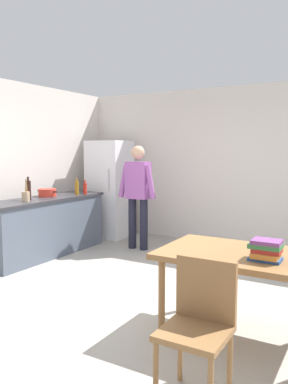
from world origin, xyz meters
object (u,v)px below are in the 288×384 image
Objects in this scene: book_stack at (266,250)px; cooking_pot at (47,193)px; chair at (199,319)px; bottle_oil_amber at (77,188)px; bottle_sauce_red at (85,189)px; utensil_jar at (26,196)px; dining_table at (242,261)px; refrigerator at (110,189)px; person at (138,190)px; bottle_wine_dark at (28,190)px.

cooking_pot is at bearing 159.35° from book_stack.
chair is 4.17m from bottle_oil_amber.
bottle_sauce_red is (-3.15, 2.75, 0.46)m from chair.
cooking_pot is 3.97m from book_stack.
utensil_jar is 1.33× the size of bottle_sauce_red.
chair is at bearing -90.00° from dining_table.
bottle_sauce_red is at bearing 66.99° from bottle_oil_amber.
chair is (3.30, -3.67, -0.37)m from refrigerator.
utensil_jar is 1.27× the size of book_stack.
utensil_jar is at bearing -97.89° from bottle_sauce_red.
chair is 3.79× the size of bottle_sauce_red.
bottle_sauce_red reaches higher than chair.
refrigerator is 1.29× the size of dining_table.
utensil_jar reaches higher than cooking_pot.
bottle_wine_dark is at bearing -129.04° from person.
bottle_wine_dark is 1.01m from bottle_sauce_red.
chair is 2.68× the size of bottle_wine_dark.
person is 3.93m from chair.
utensil_jar reaches higher than bottle_sauce_red.
dining_table is 0.98m from chair.
utensil_jar is 1.15m from bottle_sauce_red.
bottle_oil_amber is (0.22, 0.83, -0.03)m from bottle_wine_dark.
cooking_pot is at bearing -142.12° from person.
person is 3.20m from dining_table.
bottle_oil_amber is (0.28, 0.38, 0.06)m from cooking_pot.
refrigerator is at bearing 94.93° from bottle_oil_amber.
person is 5.31× the size of utensil_jar.
chair is 3.71m from utensil_jar.
person is at bearing 112.81° from chair.
bottle_sauce_red reaches higher than dining_table.
cooking_pot reaches higher than chair.
refrigerator is 5.62× the size of utensil_jar.
bottle_sauce_red is (-0.80, -0.36, 0.02)m from person.
cooking_pot is (-3.49, 2.23, 0.43)m from chair.
bottle_wine_dark is at bearing 165.39° from book_stack.
chair is 4.21m from bottle_sauce_red.
chair is at bearing -52.97° from person.
dining_table is (3.30, -2.70, -0.23)m from refrigerator.
person reaches higher than utensil_jar.
dining_table is at bearing 75.78° from chair.
refrigerator is at bearing 141.16° from book_stack.
dining_table is 3.38m from utensil_jar.
bottle_wine_dark reaches higher than bottle_oil_amber.
bottle_sauce_red is (0.16, 1.14, 0.02)m from utensil_jar.
cooking_pot is at bearing 97.45° from bottle_wine_dark.
person reaches higher than bottle_oil_amber.
refrigerator is 7.50× the size of bottle_sauce_red.
dining_table is 1.54× the size of chair.
bottle_oil_amber is at bearing 53.97° from cooking_pot.
bottle_sauce_red is at bearing 124.63° from chair.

